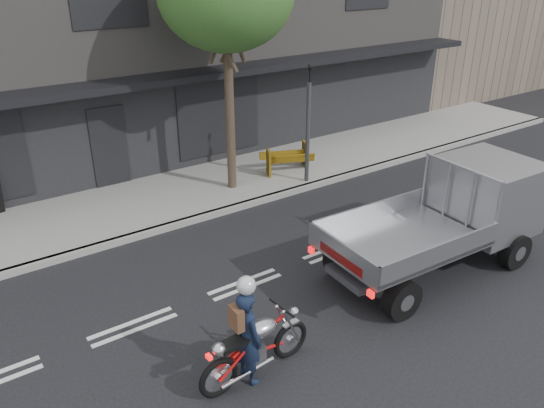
{
  "coord_description": "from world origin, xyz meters",
  "views": [
    {
      "loc": [
        -4.72,
        -7.81,
        6.14
      ],
      "look_at": [
        1.02,
        0.5,
        1.36
      ],
      "focal_mm": 35.0,
      "sensor_mm": 36.0,
      "label": 1
    }
  ],
  "objects_px": {
    "construction_barrier": "(291,160)",
    "flatbed_ute": "(472,203)",
    "traffic_light_pole": "(308,131)",
    "motorcycle": "(256,346)",
    "rider": "(247,337)"
  },
  "relations": [
    {
      "from": "traffic_light_pole",
      "to": "motorcycle",
      "type": "height_order",
      "value": "traffic_light_pole"
    },
    {
      "from": "traffic_light_pole",
      "to": "flatbed_ute",
      "type": "bearing_deg",
      "value": -85.09
    },
    {
      "from": "traffic_light_pole",
      "to": "construction_barrier",
      "type": "distance_m",
      "value": 1.35
    },
    {
      "from": "traffic_light_pole",
      "to": "motorcycle",
      "type": "xyz_separation_m",
      "value": [
        -5.4,
        -5.62,
        -1.09
      ]
    },
    {
      "from": "traffic_light_pole",
      "to": "rider",
      "type": "relative_size",
      "value": 2.15
    },
    {
      "from": "traffic_light_pole",
      "to": "motorcycle",
      "type": "distance_m",
      "value": 7.87
    },
    {
      "from": "construction_barrier",
      "to": "flatbed_ute",
      "type": "bearing_deg",
      "value": -85.89
    },
    {
      "from": "motorcycle",
      "to": "construction_barrier",
      "type": "xyz_separation_m",
      "value": [
        5.42,
        6.39,
        -0.0
      ]
    },
    {
      "from": "traffic_light_pole",
      "to": "motorcycle",
      "type": "relative_size",
      "value": 1.66
    },
    {
      "from": "flatbed_ute",
      "to": "construction_barrier",
      "type": "bearing_deg",
      "value": 96.7
    },
    {
      "from": "traffic_light_pole",
      "to": "flatbed_ute",
      "type": "xyz_separation_m",
      "value": [
        0.44,
        -5.14,
        -0.36
      ]
    },
    {
      "from": "motorcycle",
      "to": "construction_barrier",
      "type": "bearing_deg",
      "value": 45.97
    },
    {
      "from": "traffic_light_pole",
      "to": "construction_barrier",
      "type": "xyz_separation_m",
      "value": [
        0.02,
        0.78,
        -1.1
      ]
    },
    {
      "from": "traffic_light_pole",
      "to": "rider",
      "type": "bearing_deg",
      "value": -134.66
    },
    {
      "from": "flatbed_ute",
      "to": "rider",
      "type": "bearing_deg",
      "value": -172.92
    }
  ]
}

